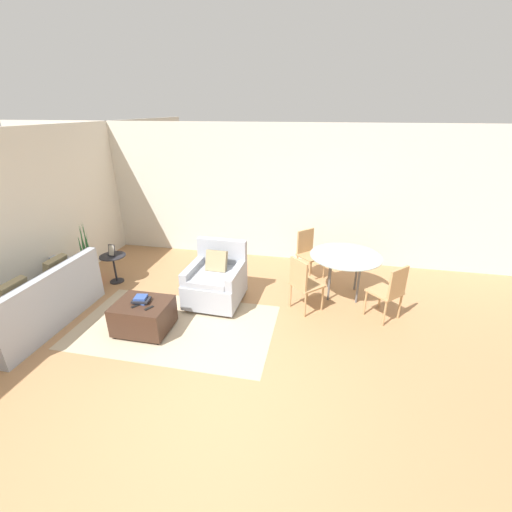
# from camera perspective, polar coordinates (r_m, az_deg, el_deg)

# --- Properties ---
(ground_plane) EXTENTS (20.00, 20.00, 0.00)m
(ground_plane) POSITION_cam_1_polar(r_m,az_deg,el_deg) (4.41, -7.59, -19.53)
(ground_plane) COLOR #A3754C
(wall_back) EXTENTS (12.00, 0.06, 2.75)m
(wall_back) POSITION_cam_1_polar(r_m,az_deg,el_deg) (7.12, 1.81, 10.31)
(wall_back) COLOR beige
(wall_back) RESTS_ON ground_plane
(wall_left) EXTENTS (0.06, 12.00, 2.75)m
(wall_left) POSITION_cam_1_polar(r_m,az_deg,el_deg) (6.65, -32.92, 5.58)
(wall_left) COLOR beige
(wall_left) RESTS_ON ground_plane
(area_rug) EXTENTS (2.91, 1.70, 0.01)m
(area_rug) POSITION_cam_1_polar(r_m,az_deg,el_deg) (5.35, -13.29, -11.28)
(area_rug) COLOR tan
(area_rug) RESTS_ON ground_plane
(couch) EXTENTS (0.89, 1.97, 0.90)m
(couch) POSITION_cam_1_polar(r_m,az_deg,el_deg) (6.03, -32.59, -7.07)
(couch) COLOR #999EA8
(couch) RESTS_ON ground_plane
(armchair) EXTENTS (0.88, 0.94, 0.98)m
(armchair) POSITION_cam_1_polar(r_m,az_deg,el_deg) (5.68, -6.69, -4.18)
(armchair) COLOR #999EA8
(armchair) RESTS_ON ground_plane
(ottoman) EXTENTS (0.76, 0.63, 0.46)m
(ottoman) POSITION_cam_1_polar(r_m,az_deg,el_deg) (5.25, -18.23, -9.41)
(ottoman) COLOR #382319
(ottoman) RESTS_ON ground_plane
(book_stack) EXTENTS (0.25, 0.21, 0.08)m
(book_stack) POSITION_cam_1_polar(r_m,az_deg,el_deg) (5.15, -18.59, -6.89)
(book_stack) COLOR #2D478C
(book_stack) RESTS_ON ottoman
(tv_remote_primary) EXTENTS (0.10, 0.13, 0.01)m
(tv_remote_primary) POSITION_cam_1_polar(r_m,az_deg,el_deg) (4.98, -17.41, -8.27)
(tv_remote_primary) COLOR black
(tv_remote_primary) RESTS_ON ottoman
(tv_remote_secondary) EXTENTS (0.12, 0.15, 0.01)m
(tv_remote_secondary) POSITION_cam_1_polar(r_m,az_deg,el_deg) (5.09, -19.30, -7.82)
(tv_remote_secondary) COLOR black
(tv_remote_secondary) RESTS_ON ottoman
(potted_plant) EXTENTS (0.34, 0.34, 1.20)m
(potted_plant) POSITION_cam_1_polar(r_m,az_deg,el_deg) (7.05, -26.09, -1.67)
(potted_plant) COLOR maroon
(potted_plant) RESTS_ON ground_plane
(side_table) EXTENTS (0.46, 0.46, 0.53)m
(side_table) POSITION_cam_1_polar(r_m,az_deg,el_deg) (6.79, -22.61, -1.13)
(side_table) COLOR black
(side_table) RESTS_ON ground_plane
(picture_frame) EXTENTS (0.12, 0.07, 0.21)m
(picture_frame) POSITION_cam_1_polar(r_m,az_deg,el_deg) (6.69, -22.94, 0.87)
(picture_frame) COLOR black
(picture_frame) RESTS_ON side_table
(dining_table) EXTENTS (1.18, 1.18, 0.74)m
(dining_table) POSITION_cam_1_polar(r_m,az_deg,el_deg) (5.91, 14.66, -0.56)
(dining_table) COLOR #8C9E99
(dining_table) RESTS_ON ground_plane
(dining_chair_near_left) EXTENTS (0.59, 0.59, 0.90)m
(dining_chair_near_left) POSITION_cam_1_polar(r_m,az_deg,el_deg) (5.38, 7.86, -4.20)
(dining_chair_near_left) COLOR tan
(dining_chair_near_left) RESTS_ON ground_plane
(dining_chair_near_right) EXTENTS (0.59, 0.59, 0.90)m
(dining_chair_near_right) POSITION_cam_1_polar(r_m,az_deg,el_deg) (5.47, 21.48, -5.21)
(dining_chair_near_right) COLOR tan
(dining_chair_near_right) RESTS_ON ground_plane
(dining_chair_far_left) EXTENTS (0.59, 0.59, 0.90)m
(dining_chair_far_left) POSITION_cam_1_polar(r_m,az_deg,el_deg) (6.55, 8.73, 0.96)
(dining_chair_far_left) COLOR tan
(dining_chair_far_left) RESTS_ON ground_plane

